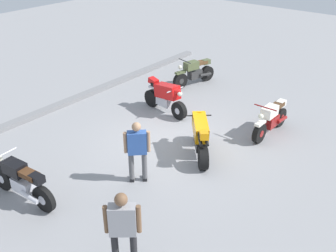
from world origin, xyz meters
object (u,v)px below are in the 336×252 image
(motorcycle_red_sportbike, at_px, (165,96))
(person_in_blue_shirt, at_px, (137,149))
(motorcycle_cream_vintage, at_px, (271,119))
(motorcycle_orange_sportbike, at_px, (200,136))
(motorcycle_olive_vintage, at_px, (194,72))
(motorcycle_black_cruiser, at_px, (21,181))
(person_in_gray_shirt, at_px, (123,227))

(motorcycle_red_sportbike, height_order, person_in_blue_shirt, person_in_blue_shirt)
(motorcycle_cream_vintage, bearing_deg, motorcycle_red_sportbike, -74.92)
(motorcycle_orange_sportbike, distance_m, motorcycle_olive_vintage, 5.20)
(motorcycle_black_cruiser, height_order, motorcycle_red_sportbike, motorcycle_red_sportbike)
(motorcycle_black_cruiser, bearing_deg, motorcycle_red_sportbike, -91.55)
(motorcycle_orange_sportbike, bearing_deg, motorcycle_black_cruiser, 112.25)
(person_in_blue_shirt, bearing_deg, motorcycle_red_sportbike, -14.90)
(motorcycle_black_cruiser, relative_size, person_in_blue_shirt, 1.28)
(motorcycle_orange_sportbike, distance_m, motorcycle_black_cruiser, 4.67)
(motorcycle_olive_vintage, height_order, person_in_gray_shirt, person_in_gray_shirt)
(motorcycle_black_cruiser, xyz_separation_m, motorcycle_red_sportbike, (5.66, 0.37, 0.07))
(motorcycle_red_sportbike, xyz_separation_m, person_in_blue_shirt, (-3.44, -1.93, 0.33))
(motorcycle_black_cruiser, relative_size, motorcycle_cream_vintage, 1.07)
(motorcycle_cream_vintage, distance_m, person_in_blue_shirt, 4.56)
(motorcycle_cream_vintage, bearing_deg, motorcycle_orange_sportbike, -21.84)
(motorcycle_orange_sportbike, relative_size, person_in_blue_shirt, 0.97)
(motorcycle_orange_sportbike, xyz_separation_m, motorcycle_olive_vintage, (4.14, 3.15, -0.11))
(person_in_blue_shirt, bearing_deg, motorcycle_cream_vintage, -63.01)
(motorcycle_orange_sportbike, xyz_separation_m, motorcycle_red_sportbike, (1.46, 2.42, 0.00))
(person_in_gray_shirt, distance_m, person_in_blue_shirt, 2.76)
(motorcycle_cream_vintage, bearing_deg, person_in_gray_shirt, 2.97)
(motorcycle_olive_vintage, distance_m, motorcycle_black_cruiser, 8.40)
(motorcycle_red_sportbike, relative_size, person_in_blue_shirt, 1.19)
(motorcycle_black_cruiser, distance_m, person_in_blue_shirt, 2.74)
(person_in_blue_shirt, bearing_deg, motorcycle_olive_vintage, -20.72)
(motorcycle_cream_vintage, bearing_deg, motorcycle_olive_vintage, -112.85)
(motorcycle_black_cruiser, bearing_deg, motorcycle_orange_sportbike, -121.34)
(person_in_blue_shirt, bearing_deg, motorcycle_orange_sportbike, -58.05)
(person_in_gray_shirt, height_order, person_in_blue_shirt, person_in_gray_shirt)
(motorcycle_red_sportbike, distance_m, person_in_gray_shirt, 6.71)
(motorcycle_black_cruiser, xyz_separation_m, person_in_blue_shirt, (2.22, -1.56, 0.41))
(motorcycle_red_sportbike, bearing_deg, motorcycle_black_cruiser, -77.00)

